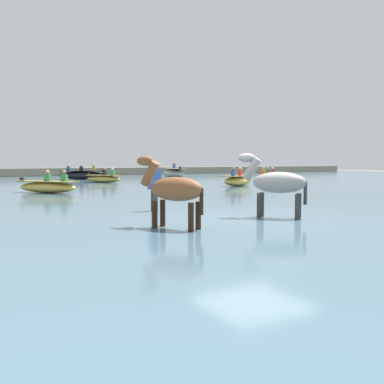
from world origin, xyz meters
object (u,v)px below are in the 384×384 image
boat_near_port (238,180)px  boat_mid_channel (104,179)px  boat_distant_west (174,173)px  boat_distant_east (268,176)px  horse_trailing_chestnut (173,191)px  horse_lead_grey (276,184)px  boat_near_starboard (82,175)px  boat_far_offshore (48,187)px  person_onlooker_left (154,190)px

boat_near_port → boat_mid_channel: boat_near_port is taller
boat_distant_west → boat_distant_east: size_ratio=1.62×
horse_trailing_chestnut → boat_distant_west: horse_trailing_chestnut is taller
horse_lead_grey → boat_near_port: horse_lead_grey is taller
boat_near_port → boat_distant_east: boat_near_port is taller
boat_distant_west → boat_near_starboard: boat_distant_west is taller
boat_near_port → boat_near_starboard: boat_near_starboard is taller
boat_near_starboard → boat_far_offshore: size_ratio=1.31×
horse_lead_grey → boat_distant_east: 21.22m
horse_trailing_chestnut → boat_near_port: 15.44m
horse_lead_grey → boat_distant_west: (8.98, 22.46, -0.41)m
horse_trailing_chestnut → boat_mid_channel: horse_trailing_chestnut is taller
boat_distant_east → horse_lead_grey: bearing=-129.8°
boat_far_offshore → person_onlooker_left: bearing=-82.1°
horse_trailing_chestnut → boat_distant_east: 23.34m
person_onlooker_left → horse_lead_grey: bearing=-55.8°
horse_trailing_chestnut → boat_distant_west: size_ratio=0.41×
horse_trailing_chestnut → boat_far_offshore: bearing=90.9°
boat_distant_east → person_onlooker_left: bearing=-139.1°
horse_trailing_chestnut → boat_mid_channel: bearing=75.6°
boat_mid_channel → horse_lead_grey: bearing=-95.9°
horse_lead_grey → boat_mid_channel: size_ratio=0.73×
boat_distant_east → boat_near_starboard: boat_near_starboard is taller
horse_trailing_chestnut → boat_near_starboard: (4.95, 24.53, -0.43)m
boat_distant_east → boat_distant_west: bearing=126.8°
boat_near_port → boat_near_starboard: size_ratio=0.85×
horse_trailing_chestnut → boat_distant_east: (16.52, 16.48, -0.51)m
horse_lead_grey → boat_near_port: (7.26, 11.40, -0.52)m
horse_lead_grey → boat_mid_channel: horse_lead_grey is taller
boat_distant_east → horse_trailing_chestnut: bearing=-135.1°
horse_trailing_chestnut → boat_far_offshore: horse_trailing_chestnut is taller
boat_distant_west → boat_far_offshore: (-12.09, -11.18, -0.14)m
person_onlooker_left → boat_near_starboard: bearing=79.6°
boat_near_port → boat_near_starboard: 13.96m
horse_trailing_chestnut → boat_distant_east: bearing=44.9°
boat_near_starboard → boat_distant_west: bearing=-15.1°
boat_distant_east → boat_mid_channel: (-11.65, 2.52, -0.01)m
boat_near_port → boat_far_offshore: (-10.37, -0.12, -0.03)m
horse_lead_grey → person_onlooker_left: bearing=124.2°
boat_near_starboard → horse_lead_grey: bearing=-94.7°
boat_mid_channel → boat_far_offshore: bearing=-123.8°
boat_distant_west → person_onlooker_left: size_ratio=2.67×
boat_distant_east → person_onlooker_left: person_onlooker_left is taller
horse_trailing_chestnut → boat_near_port: size_ratio=0.59×
horse_trailing_chestnut → person_onlooker_left: horse_trailing_chestnut is taller
boat_mid_channel → boat_near_starboard: size_ratio=0.71×
boat_distant_east → boat_far_offshore: (-16.70, -5.01, 0.01)m
boat_mid_channel → horse_trailing_chestnut: bearing=-104.4°
boat_near_port → person_onlooker_left: (-9.20, -8.55, 0.29)m
boat_near_port → person_onlooker_left: size_ratio=1.84×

